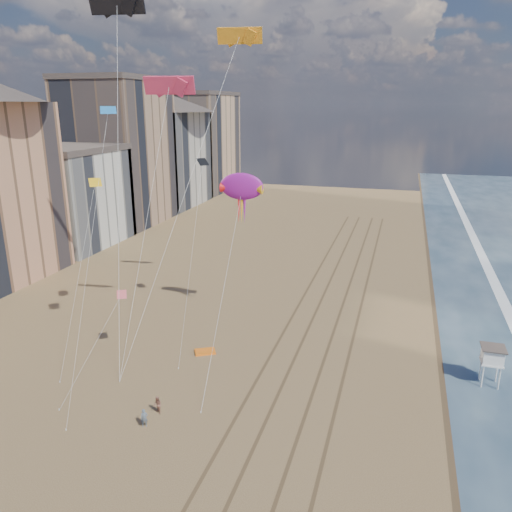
{
  "coord_description": "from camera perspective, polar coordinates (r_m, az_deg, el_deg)",
  "views": [
    {
      "loc": [
        10.01,
        -18.64,
        23.71
      ],
      "look_at": [
        -3.28,
        26.0,
        9.5
      ],
      "focal_mm": 35.0,
      "sensor_mm": 36.0,
      "label": 1
    }
  ],
  "objects": [
    {
      "name": "show_kite",
      "position": [
        52.0,
        -1.66,
        7.9
      ],
      "size": [
        4.59,
        8.99,
        22.41
      ],
      "color": "#95178F",
      "rests_on": "ground"
    },
    {
      "name": "tracks",
      "position": [
        54.62,
        7.17,
        -8.9
      ],
      "size": [
        7.68,
        120.0,
        0.01
      ],
      "color": "brown",
      "rests_on": "ground"
    },
    {
      "name": "wet_sand",
      "position": [
        63.89,
        23.53,
        -6.31
      ],
      "size": [
        260.0,
        260.0,
        0.0
      ],
      "primitive_type": "plane",
      "color": "#42301E",
      "rests_on": "ground"
    },
    {
      "name": "grounded_kite",
      "position": [
        50.78,
        -5.85,
        -10.82
      ],
      "size": [
        2.36,
        2.08,
        0.23
      ],
      "primitive_type": "cube",
      "rotation": [
        0.0,
        0.0,
        0.51
      ],
      "color": "orange",
      "rests_on": "ground"
    },
    {
      "name": "kite_flyer_a",
      "position": [
        40.95,
        -12.66,
        -17.62
      ],
      "size": [
        0.65,
        0.6,
        1.48
      ],
      "primitive_type": "imported",
      "rotation": [
        0.0,
        0.0,
        0.6
      ],
      "color": "slate",
      "rests_on": "ground"
    },
    {
      "name": "foam",
      "position": [
        64.61,
        27.24,
        -6.55
      ],
      "size": [
        260.0,
        260.0,
        0.0
      ],
      "primitive_type": "plane",
      "color": "white",
      "rests_on": "ground"
    },
    {
      "name": "lifeguard_stand",
      "position": [
        48.65,
        25.4,
        -10.27
      ],
      "size": [
        2.01,
        2.01,
        3.63
      ],
      "color": "white",
      "rests_on": "ground"
    },
    {
      "name": "kite_flyer_b",
      "position": [
        42.18,
        -11.17,
        -16.39
      ],
      "size": [
        0.91,
        0.88,
        1.48
      ],
      "primitive_type": "imported",
      "rotation": [
        0.0,
        0.0,
        -0.62
      ],
      "color": "#98604D",
      "rests_on": "ground"
    },
    {
      "name": "buildings",
      "position": [
        101.51,
        -17.12,
        10.49
      ],
      "size": [
        34.72,
        131.35,
        29.0
      ],
      "color": "#C6B284",
      "rests_on": "ground"
    },
    {
      "name": "small_kites",
      "position": [
        48.01,
        -14.34,
        8.56
      ],
      "size": [
        11.64,
        14.03,
        17.32
      ],
      "color": "yellow",
      "rests_on": "ground"
    },
    {
      "name": "parafoils",
      "position": [
        52.35,
        -10.1,
        23.61
      ],
      "size": [
        16.46,
        10.23,
        9.46
      ],
      "color": "black",
      "rests_on": "ground"
    }
  ]
}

